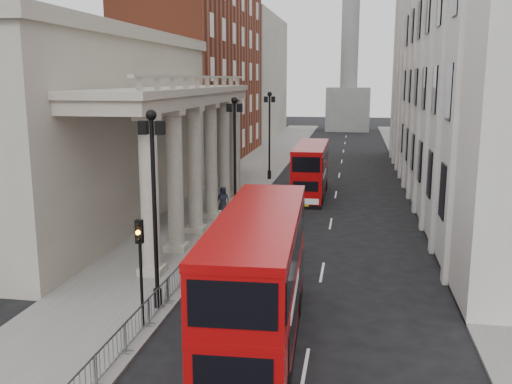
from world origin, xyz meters
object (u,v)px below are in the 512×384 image
lamp_post_mid (235,149)px  traffic_light (140,254)px  monument_column (350,44)px  lamp_post_south (154,197)px  pedestrian_c (223,200)px  pedestrian_a (172,209)px  lamp_post_north (269,129)px  bus_near (259,278)px  pedestrian_b (197,204)px  bus_far (311,169)px

lamp_post_mid → traffic_light: lamp_post_mid is taller
monument_column → lamp_post_mid: bearing=-95.2°
traffic_light → lamp_post_mid: bearing=90.3°
lamp_post_south → pedestrian_c: (-1.21, 17.51, -3.85)m
lamp_post_mid → pedestrian_a: bearing=-152.8°
lamp_post_north → traffic_light: (0.10, -34.02, -1.80)m
lamp_post_north → lamp_post_south: bearing=-90.0°
lamp_post_north → bus_near: lamp_post_north is taller
lamp_post_south → lamp_post_north: same height
lamp_post_mid → pedestrian_c: 4.31m
pedestrian_b → bus_near: bearing=106.0°
monument_column → lamp_post_south: 88.94m
monument_column → pedestrian_b: size_ratio=32.72×
bus_near → pedestrian_b: (-7.57, 18.68, -1.64)m
lamp_post_mid → bus_near: lamp_post_mid is taller
bus_near → pedestrian_a: bus_near is taller
bus_far → pedestrian_b: size_ratio=6.05×
lamp_post_south → pedestrian_b: 16.92m
bus_far → pedestrian_a: (-8.43, -10.95, -1.23)m
monument_column → lamp_post_north: monument_column is taller
pedestrian_c → bus_far: bearing=52.0°
monument_column → bus_far: bearing=-91.9°
lamp_post_south → lamp_post_north: size_ratio=1.00×
monument_column → pedestrian_c: 72.47m
bus_near → bus_far: bearing=87.9°
traffic_light → pedestrian_a: 16.64m
pedestrian_a → pedestrian_b: 2.47m
lamp_post_south → traffic_light: bearing=-87.2°
lamp_post_north → pedestrian_c: size_ratio=4.40×
traffic_light → pedestrian_a: size_ratio=2.35×
traffic_light → pedestrian_a: (-4.00, 16.02, -2.07)m
lamp_post_north → bus_far: (4.53, -7.05, -2.65)m
lamp_post_mid → bus_far: bearing=63.2°
lamp_post_mid → lamp_post_north: 16.00m
monument_column → lamp_post_north: size_ratio=6.51×
lamp_post_south → pedestrian_a: size_ratio=4.55×
pedestrian_a → pedestrian_b: pedestrian_a is taller
lamp_post_north → bus_near: (4.76, -34.47, -2.33)m
lamp_post_north → pedestrian_c: (-1.21, -14.49, -3.85)m
lamp_post_north → lamp_post_mid: bearing=-90.0°
monument_column → pedestrian_c: monument_column is taller
pedestrian_b → lamp_post_mid: bearing=169.7°
lamp_post_south → pedestrian_c: 17.97m
lamp_post_north → bus_far: size_ratio=0.83×
lamp_post_north → pedestrian_a: size_ratio=4.55×
lamp_post_mid → traffic_light: (0.10, -18.02, -1.80)m
bus_far → pedestrian_a: bearing=-127.7°
pedestrian_b → pedestrian_c: 2.07m
lamp_post_south → lamp_post_mid: 16.00m
pedestrian_c → lamp_post_mid: bearing=-51.7°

